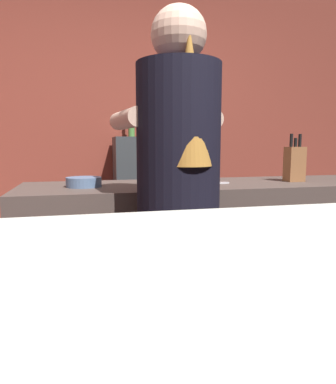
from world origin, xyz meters
The scene contains 10 objects.
wall_back centered at (0.00, 2.20, 1.35)m, with size 5.20×0.10×2.70m, color brown.
prep_counter centered at (0.35, 0.62, 0.46)m, with size 2.10×0.60×0.92m, color #4A3D37.
back_shelf centered at (0.28, 1.92, 0.60)m, with size 0.75×0.36×1.20m, color #34393C.
bartender centered at (0.01, 0.17, 0.97)m, with size 0.46×0.53×1.67m.
knife_block centered at (0.83, 0.59, 1.03)m, with size 0.10×0.08×0.28m.
mixing_bowl centered at (-0.36, 0.61, 0.95)m, with size 0.18×0.18×0.05m, color slate.
chefs_knife centered at (0.29, 0.57, 0.93)m, with size 0.24×0.03×0.01m, color silver.
bottle_soy centered at (0.46, 1.86, 1.28)m, with size 0.08×0.08×0.20m.
bottle_vinegar centered at (0.54, 2.00, 1.30)m, with size 0.08×0.08×0.25m.
bottle_olive_oil centered at (0.08, 2.02, 1.30)m, with size 0.06×0.06×0.26m.
Camera 1 is at (-0.37, -1.21, 1.13)m, focal length 32.79 mm.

